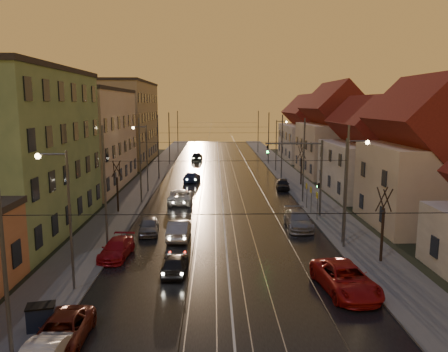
{
  "coord_description": "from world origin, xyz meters",
  "views": [
    {
      "loc": [
        -0.86,
        -21.46,
        10.48
      ],
      "look_at": [
        0.12,
        21.48,
        3.35
      ],
      "focal_mm": 35.0,
      "sensor_mm": 36.0,
      "label": 1
    }
  ],
  "objects": [
    {
      "name": "parked_left_2",
      "position": [
        -7.6,
        7.48,
        0.62
      ],
      "size": [
        2.09,
        4.43,
        1.25
      ],
      "primitive_type": "imported",
      "rotation": [
        0.0,
        0.0,
        -0.08
      ],
      "color": "#A31018",
      "rests_on": "ground"
    },
    {
      "name": "catenary_pole_r_4",
      "position": [
        8.6,
        54.0,
        4.5
      ],
      "size": [
        0.16,
        0.16,
        9.0
      ],
      "primitive_type": "cylinder",
      "color": "#595B60",
      "rests_on": "ground"
    },
    {
      "name": "street_lamp_0",
      "position": [
        -9.1,
        2.0,
        4.89
      ],
      "size": [
        1.75,
        0.32,
        8.0
      ],
      "color": "#595B60",
      "rests_on": "ground"
    },
    {
      "name": "parked_right_0",
      "position": [
        6.48,
        1.56,
        0.77
      ],
      "size": [
        3.19,
        5.81,
        1.54
      ],
      "primitive_type": "imported",
      "rotation": [
        0.0,
        0.0,
        0.12
      ],
      "color": "#A91210",
      "rests_on": "ground"
    },
    {
      "name": "road",
      "position": [
        0.0,
        40.0,
        0.02
      ],
      "size": [
        16.0,
        120.0,
        0.04
      ],
      "primitive_type": "cube",
      "color": "black",
      "rests_on": "ground"
    },
    {
      "name": "dumpster",
      "position": [
        -8.89,
        -2.45,
        0.7
      ],
      "size": [
        1.35,
        1.05,
        1.1
      ],
      "primitive_type": "cube",
      "rotation": [
        0.0,
        0.0,
        0.23
      ],
      "color": "black",
      "rests_on": "sidewalk_left"
    },
    {
      "name": "catenary_pole_r_1",
      "position": [
        8.6,
        9.0,
        4.5
      ],
      "size": [
        0.16,
        0.16,
        9.0
      ],
      "primitive_type": "cylinder",
      "color": "#595B60",
      "rests_on": "ground"
    },
    {
      "name": "tram_rail_2",
      "position": [
        0.77,
        40.0,
        0.06
      ],
      "size": [
        0.06,
        120.0,
        0.03
      ],
      "primitive_type": "cube",
      "color": "gray",
      "rests_on": "road"
    },
    {
      "name": "bare_tree_1",
      "position": [
        10.2,
        6.0,
        2.49
      ],
      "size": [
        1.09,
        1.09,
        5.11
      ],
      "color": "black",
      "rests_on": "ground"
    },
    {
      "name": "apartment_left_2",
      "position": [
        -17.5,
        34.0,
        6.0
      ],
      "size": [
        10.0,
        20.0,
        12.0
      ],
      "primitive_type": "cube",
      "color": "#C6B299",
      "rests_on": "ground"
    },
    {
      "name": "catenary_pole_l_4",
      "position": [
        -8.6,
        54.0,
        4.5
      ],
      "size": [
        0.16,
        0.16,
        9.0
      ],
      "primitive_type": "cylinder",
      "color": "#595B60",
      "rests_on": "ground"
    },
    {
      "name": "sidewalk_right",
      "position": [
        10.0,
        40.0,
        0.07
      ],
      "size": [
        4.0,
        120.0,
        0.15
      ],
      "primitive_type": "cube",
      "color": "#4C4C4C",
      "rests_on": "ground"
    },
    {
      "name": "parked_left_3",
      "position": [
        -6.2,
        13.06,
        0.66
      ],
      "size": [
        1.93,
        4.0,
        1.32
      ],
      "primitive_type": "imported",
      "rotation": [
        0.0,
        0.0,
        0.1
      ],
      "color": "gray",
      "rests_on": "ground"
    },
    {
      "name": "catenary_pole_l_0",
      "position": [
        -8.6,
        -6.0,
        4.5
      ],
      "size": [
        0.16,
        0.16,
        9.0
      ],
      "primitive_type": "cylinder",
      "color": "#595B60",
      "rests_on": "ground"
    },
    {
      "name": "tram_rail_3",
      "position": [
        2.2,
        40.0,
        0.06
      ],
      "size": [
        0.06,
        120.0,
        0.03
      ],
      "primitive_type": "cube",
      "color": "gray",
      "rests_on": "road"
    },
    {
      "name": "house_right_4",
      "position": [
        17.0,
        61.0,
        5.05
      ],
      "size": [
        9.18,
        16.32,
        10.0
      ],
      "color": "#B8B2AA",
      "rests_on": "ground"
    },
    {
      "name": "parked_right_2",
      "position": [
        7.6,
        31.26,
        0.67
      ],
      "size": [
        1.98,
        4.05,
        1.33
      ],
      "primitive_type": "imported",
      "rotation": [
        0.0,
        0.0,
        -0.11
      ],
      "color": "black",
      "rests_on": "ground"
    },
    {
      "name": "parked_left_1",
      "position": [
        -7.55,
        -3.64,
        0.62
      ],
      "size": [
        2.11,
        4.5,
        1.25
      ],
      "primitive_type": "imported",
      "rotation": [
        0.0,
        0.0,
        0.01
      ],
      "color": "#611B10",
      "rests_on": "ground"
    },
    {
      "name": "apartment_left_1",
      "position": [
        -17.5,
        14.0,
        6.5
      ],
      "size": [
        10.0,
        18.0,
        13.0
      ],
      "primitive_type": "cube",
      "color": "#5F8052",
      "rests_on": "ground"
    },
    {
      "name": "tram_rail_1",
      "position": [
        -0.77,
        40.0,
        0.06
      ],
      "size": [
        0.06,
        120.0,
        0.03
      ],
      "primitive_type": "cube",
      "color": "gray",
      "rests_on": "road"
    },
    {
      "name": "driving_car_4",
      "position": [
        -4.08,
        59.81,
        0.78
      ],
      "size": [
        2.18,
        4.71,
        1.56
      ],
      "primitive_type": "imported",
      "rotation": [
        0.0,
        0.0,
        3.07
      ],
      "color": "black",
      "rests_on": "ground"
    },
    {
      "name": "street_lamp_3",
      "position": [
        9.1,
        46.0,
        4.89
      ],
      "size": [
        1.75,
        0.32,
        8.0
      ],
      "color": "#595B60",
      "rests_on": "ground"
    },
    {
      "name": "tram_rail_0",
      "position": [
        -2.2,
        40.0,
        0.06
      ],
      "size": [
        0.06,
        120.0,
        0.03
      ],
      "primitive_type": "cube",
      "color": "gray",
      "rests_on": "road"
    },
    {
      "name": "driving_car_3",
      "position": [
        -3.88,
        37.02,
        0.67
      ],
      "size": [
        2.45,
        4.82,
        1.34
      ],
      "primitive_type": "imported",
      "rotation": [
        0.0,
        0.0,
        3.01
      ],
      "color": "navy",
      "rests_on": "ground"
    },
    {
      "name": "house_right_3",
      "position": [
        17.0,
        43.0,
        5.8
      ],
      "size": [
        9.18,
        14.28,
        11.5
      ],
      "color": "#C3AF96",
      "rests_on": "ground"
    },
    {
      "name": "catenary_pole_r_2",
      "position": [
        8.6,
        24.0,
        4.5
      ],
      "size": [
        0.16,
        0.16,
        9.0
      ],
      "primitive_type": "cylinder",
      "color": "#595B60",
      "rests_on": "ground"
    },
    {
      "name": "catenary_pole_l_2",
      "position": [
        -8.6,
        24.0,
        4.5
      ],
      "size": [
        0.16,
        0.16,
        9.0
      ],
      "primitive_type": "cylinder",
      "color": "#595B60",
      "rests_on": "ground"
    },
    {
      "name": "street_lamp_2",
      "position": [
        -9.1,
        30.0,
        4.89
      ],
      "size": [
        1.75,
        0.32,
        8.0
      ],
      "color": "#595B60",
      "rests_on": "ground"
    },
    {
      "name": "driving_car_0",
      "position": [
        -3.32,
        4.53,
        0.63
      ],
      "size": [
        1.64,
        3.77,
        1.27
      ],
      "primitive_type": "imported",
      "rotation": [
        0.0,
        0.0,
        3.1
      ],
      "color": "black",
      "rests_on": "ground"
    },
    {
      "name": "apartment_left_3",
      "position": [
        -17.5,
        58.0,
        7.0
      ],
      "size": [
        10.0,
        24.0,
        14.0
      ],
      "primitive_type": "cube",
      "color": "#9B8A64",
      "rests_on": "ground"
    },
    {
      "name": "catenary_pole_r_5",
      "position": [
        8.6,
        72.0,
        4.5
      ],
      "size": [
        0.16,
        0.16,
        9.0
      ],
      "primitive_type": "cylinder",
      "color": "#595B60",
      "rests_on": "ground"
    },
    {
      "name": "sidewalk_left",
      "position": [
        -10.0,
        40.0,
        0.07
      ],
      "size": [
        4.0,
        120.0,
        0.15
      ],
      "primitive_type": "cube",
      "color": "#4C4C4C",
      "rests_on": "ground"
    },
    {
      "name": "catenary_pole_l_1",
      "position": [
        -8.6,
        9.0,
        4.5
      ],
      "size": [
        0.16,
        0.16,
        9.0
      ],
      "primitive_type": "cylinder",
      "color": "#595B60",
      "rests_on": "ground"
    },
    {
      "name": "parked_right_1",
      "position": [
        6.26,
        14.32,
        0.73
      ],
      "size": [
        2.15,
        5.07,
        1.46
      ],
      "primitive_type": "imported",
      "rotation": [
        0.0,
        0.0,
        -0.02
      ],
      "color": "gray",
      "rests_on": "ground"
    },
    {
      "name": "catenary_pole_l_5",
      "position": [
        -8.6,
        72.0,
        4.5
      ],
      "size": [
        0.16,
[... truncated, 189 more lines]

